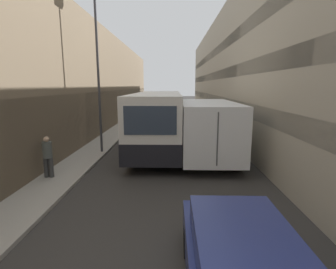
{
  "coord_description": "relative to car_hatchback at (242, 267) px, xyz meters",
  "views": [
    {
      "loc": [
        0.23,
        -0.46,
        3.52
      ],
      "look_at": [
        0.01,
        9.8,
        1.6
      ],
      "focal_mm": 28.0,
      "sensor_mm": 36.0,
      "label": 1
    }
  ],
  "objects": [
    {
      "name": "bus",
      "position": [
        -1.97,
        10.75,
        0.96
      ],
      "size": [
        2.44,
        9.73,
        3.12
      ],
      "color": "silver",
      "rests_on": "ground_plane"
    },
    {
      "name": "ground_plane",
      "position": [
        -1.33,
        11.75,
        -0.69
      ],
      "size": [
        150.0,
        150.0,
        0.0
      ],
      "primitive_type": "plane",
      "color": "#33302D"
    },
    {
      "name": "street_lamp",
      "position": [
        -4.86,
        9.56,
        4.89
      ],
      "size": [
        0.36,
        0.8,
        8.11
      ],
      "color": "#38383D",
      "rests_on": "sidewalk_left"
    },
    {
      "name": "building_right_apartment",
      "position": [
        3.7,
        11.75,
        3.95
      ],
      "size": [
        2.4,
        60.0,
        9.33
      ],
      "color": "#A89E89",
      "rests_on": "ground_plane"
    },
    {
      "name": "pedestrian",
      "position": [
        -5.79,
        5.64,
        0.27
      ],
      "size": [
        0.36,
        0.35,
        1.56
      ],
      "color": "#383838",
      "rests_on": "sidewalk_left"
    },
    {
      "name": "sidewalk_left",
      "position": [
        -5.42,
        11.75,
        -0.63
      ],
      "size": [
        1.62,
        60.0,
        0.12
      ],
      "color": "#9E998E",
      "rests_on": "ground_plane"
    },
    {
      "name": "box_truck",
      "position": [
        0.52,
        9.48,
        0.82
      ],
      "size": [
        2.49,
        7.99,
        2.76
      ],
      "color": "silver",
      "rests_on": "ground_plane"
    },
    {
      "name": "car_hatchback",
      "position": [
        0.0,
        0.0,
        0.0
      ],
      "size": [
        1.75,
        4.19,
        1.36
      ],
      "color": "navy",
      "rests_on": "ground_plane"
    },
    {
      "name": "building_left_shopfront",
      "position": [
        -7.33,
        11.75,
        2.85
      ],
      "size": [
        2.4,
        60.0,
        7.79
      ],
      "color": "#847056",
      "rests_on": "ground_plane"
    }
  ]
}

